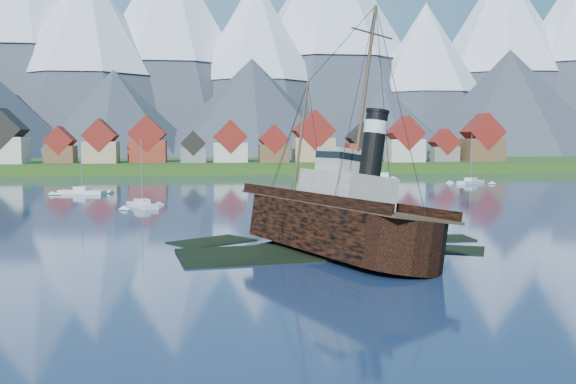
{
  "coord_description": "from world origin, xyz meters",
  "views": [
    {
      "loc": [
        -9.29,
        -59.01,
        10.33
      ],
      "look_at": [
        -1.19,
        6.0,
        5.0
      ],
      "focal_mm": 40.0,
      "sensor_mm": 36.0,
      "label": 1
    }
  ],
  "objects": [
    {
      "name": "sailboat_c",
      "position": [
        -33.35,
        67.04,
        0.27
      ],
      "size": [
        9.45,
        5.33,
        11.88
      ],
      "rotation": [
        0.0,
        0.0,
        1.22
      ],
      "color": "silver",
      "rests_on": "ground"
    },
    {
      "name": "mountains",
      "position": [
        -0.79,
        481.26,
        89.34
      ],
      "size": [
        965.0,
        340.0,
        205.0
      ],
      "color": "#2D333D",
      "rests_on": "ground"
    },
    {
      "name": "sailboat_f",
      "position": [
        -19.43,
        40.66,
        0.25
      ],
      "size": [
        5.51,
        8.47,
        10.96
      ],
      "rotation": [
        0.0,
        0.0,
        0.45
      ],
      "color": "silver",
      "rests_on": "ground"
    },
    {
      "name": "ground",
      "position": [
        0.0,
        0.0,
        0.0
      ],
      "size": [
        1400.0,
        1400.0,
        0.0
      ],
      "primitive_type": "plane",
      "color": "navy",
      "rests_on": "ground"
    },
    {
      "name": "sailboat_d",
      "position": [
        52.33,
        85.66,
        0.28
      ],
      "size": [
        8.39,
        7.09,
        12.07
      ],
      "rotation": [
        0.0,
        0.0,
        -0.92
      ],
      "color": "silver",
      "rests_on": "ground"
    },
    {
      "name": "sailboat_e",
      "position": [
        38.05,
        110.16,
        0.27
      ],
      "size": [
        4.93,
        10.98,
        12.36
      ],
      "rotation": [
        0.0,
        0.0,
        -0.22
      ],
      "color": "silver",
      "rests_on": "ground"
    },
    {
      "name": "town",
      "position": [
        -33.12,
        152.18,
        8.99
      ],
      "size": [
        250.96,
        16.69,
        17.3
      ],
      "color": "maroon",
      "rests_on": "ground"
    },
    {
      "name": "seawall",
      "position": [
        0.0,
        132.0,
        0.0
      ],
      "size": [
        600.0,
        2.5,
        2.0
      ],
      "primitive_type": "cube",
      "color": "#3F3D38",
      "rests_on": "ground"
    },
    {
      "name": "tugboat_wreck",
      "position": [
        1.7,
        0.01,
        2.97
      ],
      "size": [
        6.93,
        29.85,
        23.65
      ],
      "rotation": [
        0.0,
        0.14,
        0.38
      ],
      "color": "black",
      "rests_on": "ground"
    },
    {
      "name": "shore_bank",
      "position": [
        0.0,
        170.0,
        0.0
      ],
      "size": [
        600.0,
        80.0,
        3.2
      ],
      "primitive_type": "cube",
      "color": "#1F3F12",
      "rests_on": "ground"
    },
    {
      "name": "shoal",
      "position": [
        1.78,
        2.15,
        -0.35
      ],
      "size": [
        31.71,
        21.24,
        1.14
      ],
      "color": "black",
      "rests_on": "ground"
    }
  ]
}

